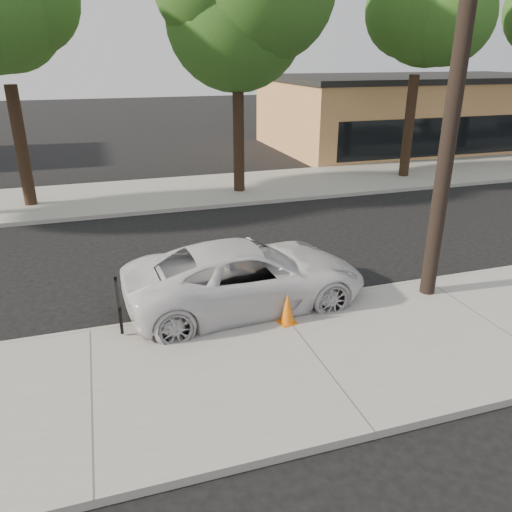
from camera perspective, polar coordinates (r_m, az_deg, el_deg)
The scene contains 11 objects.
ground at distance 13.20m, azimuth -0.94°, elevation -1.87°, with size 120.00×120.00×0.00m, color black.
near_sidewalk at distance 9.62m, azimuth 6.67°, elevation -11.37°, with size 90.00×4.40×0.15m, color gray.
far_sidewalk at distance 21.03m, azimuth -7.74°, elevation 7.31°, with size 90.00×5.00×0.15m, color gray.
curb_near at distance 11.37m, azimuth 2.15°, elevation -5.61°, with size 90.00×0.12×0.16m, color #9E9B93.
building_main at distance 33.91m, azimuth 18.06°, elevation 15.34°, with size 18.00×10.00×4.00m, color #B37E4A.
utility_pole at distance 11.36m, azimuth 21.85°, elevation 17.27°, with size 1.40×0.34×9.00m.
tree_b at distance 19.77m, azimuth -26.65°, elevation 22.24°, with size 4.34×4.20×8.45m.
tree_c at distance 20.08m, azimuth -1.39°, elevation 26.48°, with size 4.96×4.80×9.55m.
tree_d at distance 23.85m, azimuth 18.84°, elevation 23.42°, with size 4.50×4.35×8.75m.
police_cruiser at distance 11.17m, azimuth -1.08°, elevation -2.26°, with size 2.50×5.41×1.50m, color silver.
traffic_cone at distance 10.38m, azimuth 3.60°, elevation -6.05°, with size 0.40×0.40×0.66m.
Camera 1 is at (-3.48, -11.56, 5.35)m, focal length 35.00 mm.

